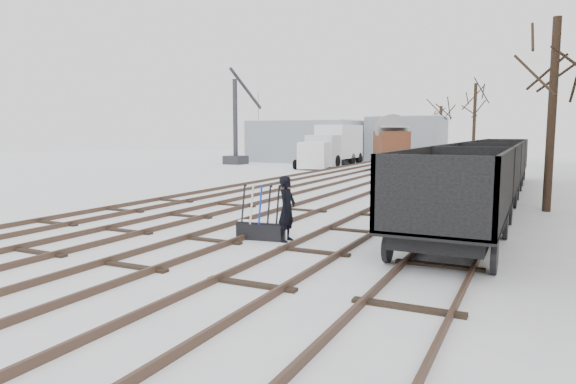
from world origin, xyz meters
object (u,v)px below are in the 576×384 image
at_px(worker, 287,209).
at_px(freight_wagon_a, 453,212).
at_px(crane, 237,139).
at_px(ground_frame, 261,229).
at_px(panel_van, 315,155).
at_px(box_van_wagon, 391,145).
at_px(lorry, 336,145).

xyz_separation_m(worker, freight_wagon_a, (4.16, 0.92, 0.07)).
relative_size(worker, crane, 0.20).
height_order(ground_frame, panel_van, panel_van).
xyz_separation_m(ground_frame, panel_van, (-9.37, 25.94, 0.83)).
bearing_deg(ground_frame, panel_van, 101.01).
xyz_separation_m(freight_wagon_a, panel_van, (-14.27, 24.92, 0.16)).
relative_size(box_van_wagon, lorry, 0.62).
height_order(box_van_wagon, lorry, lorry).
distance_m(worker, box_van_wagon, 26.65).
height_order(box_van_wagon, crane, crane).
bearing_deg(lorry, box_van_wagon, -33.33).
bearing_deg(freight_wagon_a, lorry, 115.80).
relative_size(freight_wagon_a, panel_van, 1.17).
height_order(freight_wagon_a, box_van_wagon, box_van_wagon).
bearing_deg(box_van_wagon, ground_frame, -107.66).
relative_size(ground_frame, panel_van, 0.29).
height_order(worker, crane, crane).
relative_size(ground_frame, crane, 0.17).
bearing_deg(box_van_wagon, worker, -106.03).
bearing_deg(panel_van, box_van_wagon, -9.52).
height_order(lorry, panel_van, lorry).
distance_m(box_van_wagon, lorry, 7.30).
relative_size(worker, freight_wagon_a, 0.29).
xyz_separation_m(ground_frame, crane, (-18.09, 28.13, 1.99)).
bearing_deg(crane, panel_van, -9.23).
relative_size(ground_frame, box_van_wagon, 0.31).
distance_m(freight_wagon_a, panel_van, 28.71).
xyz_separation_m(ground_frame, lorry, (-9.37, 30.54, 1.54)).
bearing_deg(freight_wagon_a, worker, -167.53).
bearing_deg(worker, freight_wagon_a, -77.26).
relative_size(worker, panel_van, 0.34).
bearing_deg(crane, box_van_wagon, -1.77).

